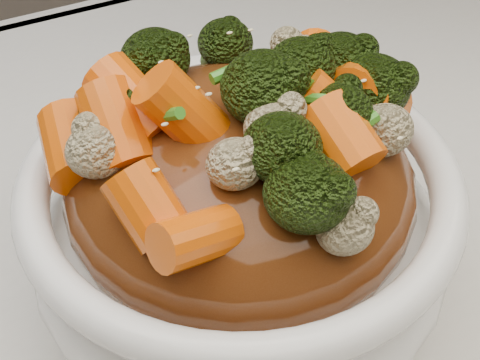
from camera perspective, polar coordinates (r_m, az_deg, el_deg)
tablecloth at (r=0.40m, az=1.73°, el=-13.54°), size 1.20×0.80×0.04m
bowl at (r=0.37m, az=-0.00°, el=-3.95°), size 0.26×0.26×0.09m
sauce_base at (r=0.35m, az=-0.00°, el=-0.39°), size 0.21×0.21×0.10m
carrots at (r=0.31m, az=-0.00°, el=8.70°), size 0.21×0.21×0.05m
broccoli at (r=0.31m, az=-0.00°, el=8.54°), size 0.21×0.21×0.05m
cauliflower at (r=0.31m, az=-0.00°, el=8.21°), size 0.21×0.21×0.04m
scallions at (r=0.30m, az=-0.00°, el=8.86°), size 0.16×0.16×0.02m
sesame_seeds at (r=0.30m, az=-0.00°, el=8.86°), size 0.19×0.19×0.01m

